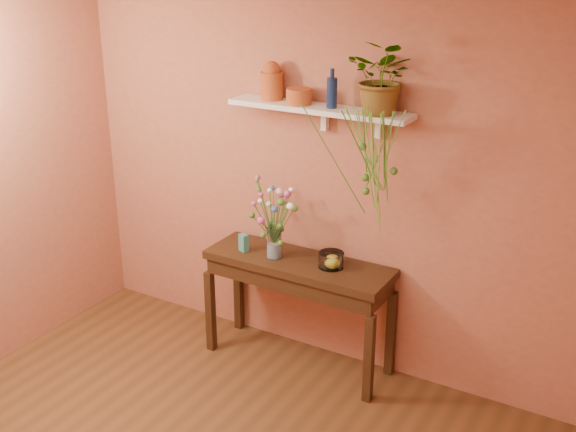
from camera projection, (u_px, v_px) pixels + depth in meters
name	position (u px, v px, depth m)	size (l,w,h in m)	color
room	(127.00, 297.00, 3.40)	(4.04, 4.04, 2.70)	#58331A
sideboard	(298.00, 275.00, 5.07)	(1.38, 0.44, 0.84)	#311E10
wall_shelf	(320.00, 109.00, 4.68)	(1.30, 0.24, 0.19)	white
terracotta_jug	(272.00, 81.00, 4.82)	(0.18, 0.18, 0.26)	#B05425
terracotta_pot	(299.00, 96.00, 4.71)	(0.17, 0.17, 0.11)	#B05425
blue_bottle	(332.00, 92.00, 4.58)	(0.07, 0.07, 0.26)	#112045
spider_plant	(383.00, 78.00, 4.36)	(0.42, 0.36, 0.46)	#3F6A22
plant_fronds	(371.00, 162.00, 4.41)	(0.68, 0.30, 0.83)	#3F6A22
glass_vase	(274.00, 245.00, 5.04)	(0.11, 0.11, 0.22)	white
bouquet	(275.00, 208.00, 4.91)	(0.43, 0.41, 0.47)	#386B28
glass_bowl	(331.00, 260.00, 4.90)	(0.18, 0.18, 0.11)	white
lemon	(332.00, 262.00, 4.87)	(0.08, 0.08, 0.08)	#FFF631
carton	(244.00, 243.00, 5.15)	(0.06, 0.05, 0.13)	teal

